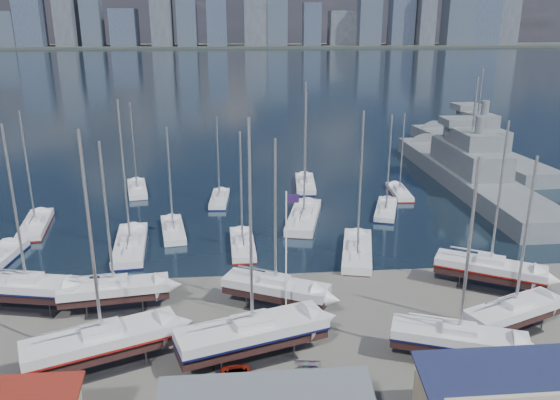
{
  "coord_description": "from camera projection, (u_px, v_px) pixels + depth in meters",
  "views": [
    {
      "loc": [
        -1.53,
        -50.03,
        24.11
      ],
      "look_at": [
        3.57,
        8.0,
        5.29
      ],
      "focal_mm": 35.0,
      "sensor_mm": 36.0,
      "label": 1
    }
  ],
  "objects": [
    {
      "name": "sailboat_cradle_3",
      "position": [
        252.0,
        333.0,
        40.59
      ],
      "size": [
        11.87,
        6.58,
        18.31
      ],
      "rotation": [
        0.0,
        0.0,
        0.31
      ],
      "color": "#2D2D33",
      "rests_on": "ground"
    },
    {
      "name": "sailboat_moored_11",
      "position": [
        399.0,
        193.0,
        80.76
      ],
      "size": [
        2.87,
        8.58,
        12.63
      ],
      "rotation": [
        0.0,
        0.0,
        1.51
      ],
      "color": "black",
      "rests_on": "water"
    },
    {
      "name": "sailboat_moored_8",
      "position": [
        305.0,
        185.0,
        84.65
      ],
      "size": [
        3.78,
        10.46,
        15.32
      ],
      "rotation": [
        0.0,
        0.0,
        1.48
      ],
      "color": "black",
      "rests_on": "water"
    },
    {
      "name": "naval_ship_west",
      "position": [
        474.0,
        148.0,
        103.37
      ],
      "size": [
        10.59,
        44.41,
        17.96
      ],
      "rotation": [
        0.0,
        0.0,
        1.65
      ],
      "color": "slate",
      "rests_on": "water"
    },
    {
      "name": "water",
      "position": [
        233.0,
        65.0,
        339.38
      ],
      "size": [
        1400.0,
        600.0,
        0.4
      ],
      "primitive_type": "cube",
      "color": "#182738",
      "rests_on": "ground"
    },
    {
      "name": "sailboat_moored_6",
      "position": [
        243.0,
        246.0,
        61.49
      ],
      "size": [
        2.88,
        9.41,
        13.96
      ],
      "rotation": [
        0.0,
        0.0,
        1.6
      ],
      "color": "black",
      "rests_on": "water"
    },
    {
      "name": "flagpole",
      "position": [
        287.0,
        252.0,
        43.32
      ],
      "size": [
        1.05,
        0.12,
        11.91
      ],
      "color": "white",
      "rests_on": "ground"
    },
    {
      "name": "sailboat_cradle_1",
      "position": [
        103.0,
        342.0,
        39.52
      ],
      "size": [
        11.42,
        7.06,
        17.75
      ],
      "rotation": [
        0.0,
        0.0,
        0.39
      ],
      "color": "#2D2D33",
      "rests_on": "ground"
    },
    {
      "name": "sailboat_moored_10",
      "position": [
        386.0,
        211.0,
        73.01
      ],
      "size": [
        5.45,
        9.56,
        13.79
      ],
      "rotation": [
        0.0,
        0.0,
        1.24
      ],
      "color": "black",
      "rests_on": "water"
    },
    {
      "name": "sailboat_cradle_6",
      "position": [
        490.0,
        269.0,
        51.52
      ],
      "size": [
        10.05,
        7.48,
        16.17
      ],
      "rotation": [
        0.0,
        0.0,
        -0.53
      ],
      "color": "#2D2D33",
      "rests_on": "ground"
    },
    {
      "name": "sailboat_moored_1",
      "position": [
        36.0,
        226.0,
        67.45
      ],
      "size": [
        4.32,
        10.5,
        15.23
      ],
      "rotation": [
        0.0,
        0.0,
        1.72
      ],
      "color": "black",
      "rests_on": "water"
    },
    {
      "name": "sailboat_moored_2",
      "position": [
        137.0,
        190.0,
        82.13
      ],
      "size": [
        4.39,
        9.65,
        14.08
      ],
      "rotation": [
        0.0,
        0.0,
        1.77
      ],
      "color": "black",
      "rests_on": "water"
    },
    {
      "name": "sailboat_cradle_2",
      "position": [
        114.0,
        290.0,
        47.53
      ],
      "size": [
        9.55,
        3.81,
        15.23
      ],
      "rotation": [
        0.0,
        0.0,
        0.13
      ],
      "color": "#2D2D33",
      "rests_on": "ground"
    },
    {
      "name": "sailboat_moored_5",
      "position": [
        220.0,
        200.0,
        77.55
      ],
      "size": [
        2.94,
        8.66,
        12.74
      ],
      "rotation": [
        0.0,
        0.0,
        1.51
      ],
      "color": "black",
      "rests_on": "water"
    },
    {
      "name": "car_c",
      "position": [
        238.0,
        387.0,
        36.93
      ],
      "size": [
        2.62,
        4.91,
        1.31
      ],
      "primitive_type": "imported",
      "rotation": [
        0.0,
        0.0,
        0.1
      ],
      "color": "gray",
      "rests_on": "ground"
    },
    {
      "name": "sailboat_moored_7",
      "position": [
        304.0,
        219.0,
        69.76
      ],
      "size": [
        6.23,
        12.71,
        18.49
      ],
      "rotation": [
        0.0,
        0.0,
        1.33
      ],
      "color": "black",
      "rests_on": "water"
    },
    {
      "name": "far_shore",
      "position": [
        232.0,
        47.0,
        585.46
      ],
      "size": [
        1400.0,
        80.0,
        2.2
      ],
      "primitive_type": "cube",
      "color": "#2D332D",
      "rests_on": "ground"
    },
    {
      "name": "ground",
      "position": [
        256.0,
        327.0,
        45.48
      ],
      "size": [
        1400.0,
        1400.0,
        0.0
      ],
      "primitive_type": "plane",
      "color": "#605E59",
      "rests_on": "ground"
    },
    {
      "name": "car_d",
      "position": [
        307.0,
        395.0,
        35.97
      ],
      "size": [
        2.96,
        5.8,
        1.61
      ],
      "primitive_type": "imported",
      "rotation": [
        0.0,
        0.0,
        -0.13
      ],
      "color": "gray",
      "rests_on": "ground"
    },
    {
      "name": "sailboat_cradle_5",
      "position": [
        458.0,
        339.0,
        40.03
      ],
      "size": [
        10.1,
        6.07,
        15.8
      ],
      "rotation": [
        0.0,
        0.0,
        -0.37
      ],
      "color": "#2D2D33",
      "rests_on": "ground"
    },
    {
      "name": "sailboat_cradle_0",
      "position": [
        27.0,
        288.0,
        47.77
      ],
      "size": [
        10.67,
        4.97,
        16.59
      ],
      "rotation": [
        0.0,
        0.0,
        -0.21
      ],
      "color": "#2D2D33",
      "rests_on": "ground"
    },
    {
      "name": "sailboat_moored_9",
      "position": [
        357.0,
        252.0,
        59.63
      ],
      "size": [
        5.51,
        11.35,
        16.51
      ],
      "rotation": [
        0.0,
        0.0,
        1.34
      ],
      "color": "black",
      "rests_on": "water"
    },
    {
      "name": "sailboat_cradle_7",
      "position": [
        514.0,
        311.0,
        44.03
      ],
      "size": [
        9.36,
        5.74,
        14.89
      ],
      "rotation": [
        0.0,
        0.0,
        0.38
      ],
      "color": "#2D2D33",
      "rests_on": "ground"
    },
    {
      "name": "sailboat_moored_3",
      "position": [
        131.0,
        247.0,
        61.06
      ],
      "size": [
        4.43,
        12.0,
        17.53
      ],
      "rotation": [
        0.0,
        0.0,
        1.67
      ],
      "color": "black",
      "rests_on": "water"
    },
    {
      "name": "sailboat_cradle_4",
      "position": [
        276.0,
        288.0,
        47.82
      ],
      "size": [
        9.59,
        6.53,
        15.39
      ],
      "rotation": [
        0.0,
        0.0,
        -0.46
      ],
      "color": "#2D2D33",
      "rests_on": "ground"
    },
    {
      "name": "naval_ship_east",
      "position": [
        467.0,
        175.0,
        85.3
      ],
      "size": [
        8.16,
        48.88,
        18.39
      ],
      "rotation": [
        0.0,
        0.0,
        1.56
      ],
      "color": "slate",
      "rests_on": "water"
    },
    {
      "name": "sailboat_moored_4",
      "position": [
        173.0,
        231.0,
        65.85
      ],
      "size": [
        3.93,
        9.27,
        13.57
      ],
      "rotation": [
        0.0,
        0.0,
        1.73
      ],
      "color": "black",
      "rests_on": "water"
    },
    {
      "name": "skyline",
      "position": [
        223.0,
        9.0,
        567.21
      ],
      "size": [
        639.14,
        43.8,
        107.69
      ],
      "color": "#475166",
      "rests_on": "far_shore"
    }
  ]
}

